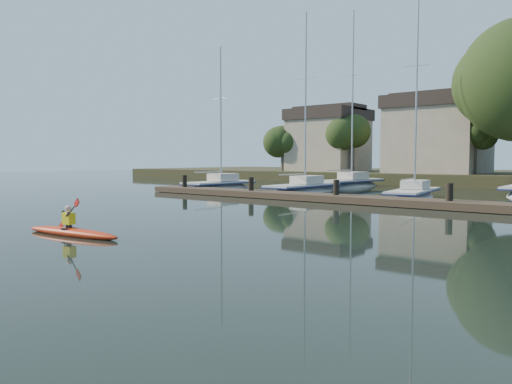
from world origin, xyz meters
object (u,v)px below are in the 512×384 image
Objects in this scene: kayak at (71,230)px; dock at (388,201)px; sailboat_0 at (219,192)px; sailboat_5 at (350,190)px; sailboat_1 at (303,195)px; sailboat_2 at (413,202)px.

dock is (3.15, 15.47, 0.05)m from kayak.
dock is 2.83× the size of sailboat_0.
kayak is 28.88m from sailboat_5.
sailboat_1 is (6.94, 1.04, 0.01)m from sailboat_0.
sailboat_1 is at bearing 97.00° from kayak.
sailboat_0 is 14.81m from sailboat_2.
dock is 2.18× the size of sailboat_5.
sailboat_2 is (2.55, 20.19, -0.32)m from kayak.
sailboat_2 reaches higher than kayak.
kayak is 22.89m from sailboat_0.
sailboat_5 is at bearing 94.51° from sailboat_1.
kayak is 15.78m from dock.
sailboat_2 reaches higher than dock.
kayak is 0.30× the size of sailboat_2.
sailboat_0 is 0.77× the size of sailboat_5.
sailboat_5 reaches higher than sailboat_0.
dock is 15.73m from sailboat_5.
sailboat_5 reaches higher than sailboat_1.
sailboat_5 is (-6.02, 28.25, -0.35)m from kayak.
sailboat_0 is (-12.24, 19.34, -0.35)m from kayak.
dock is at bearing -52.22° from sailboat_5.
sailboat_2 is at bearing 75.23° from kayak.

